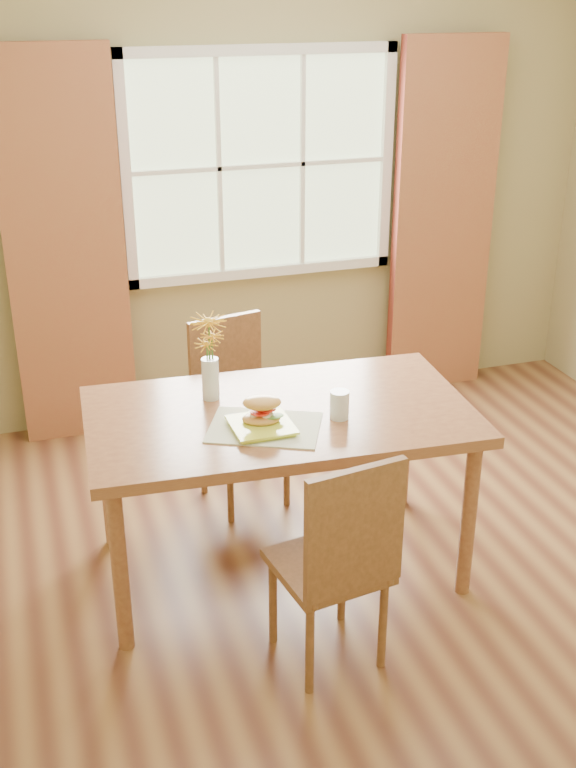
% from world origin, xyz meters
% --- Properties ---
extents(room, '(4.24, 3.84, 2.74)m').
position_xyz_m(room, '(0.00, 0.00, 1.35)').
color(room, brown).
rests_on(room, ground).
extents(window, '(1.62, 0.06, 1.32)m').
position_xyz_m(window, '(0.00, 1.87, 1.50)').
color(window, '#B1C696').
rests_on(window, room).
extents(curtain_left, '(0.65, 0.08, 2.20)m').
position_xyz_m(curtain_left, '(-1.15, 1.78, 1.10)').
color(curtain_left, maroon).
rests_on(curtain_left, room).
extents(curtain_right, '(0.65, 0.08, 2.20)m').
position_xyz_m(curtain_right, '(1.15, 1.78, 1.10)').
color(curtain_right, maroon).
rests_on(curtain_right, room).
extents(dining_table, '(1.70, 1.02, 0.80)m').
position_xyz_m(dining_table, '(-0.43, 0.13, 0.72)').
color(dining_table, '#946138').
rests_on(dining_table, room).
extents(chair_near, '(0.45, 0.45, 0.95)m').
position_xyz_m(chair_near, '(-0.42, -0.57, 0.52)').
color(chair_near, brown).
rests_on(chair_near, room).
extents(chair_far, '(0.47, 0.47, 0.95)m').
position_xyz_m(chair_far, '(-0.45, 0.83, 0.52)').
color(chair_far, brown).
rests_on(chair_far, room).
extents(placemat, '(0.55, 0.49, 0.01)m').
position_xyz_m(placemat, '(-0.54, -0.00, 0.80)').
color(placemat, beige).
rests_on(placemat, dining_table).
extents(plate, '(0.25, 0.25, 0.01)m').
position_xyz_m(plate, '(-0.55, -0.01, 0.81)').
color(plate, '#C5D836').
rests_on(plate, placemat).
extents(croissant_sandwich, '(0.18, 0.14, 0.12)m').
position_xyz_m(croissant_sandwich, '(-0.54, 0.01, 0.88)').
color(croissant_sandwich, gold).
rests_on(croissant_sandwich, plate).
extents(water_glass, '(0.08, 0.08, 0.12)m').
position_xyz_m(water_glass, '(-0.21, -0.01, 0.86)').
color(water_glass, silver).
rests_on(water_glass, dining_table).
extents(flower_vase, '(0.16, 0.16, 0.39)m').
position_xyz_m(flower_vase, '(-0.68, 0.34, 1.03)').
color(flower_vase, silver).
rests_on(flower_vase, dining_table).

